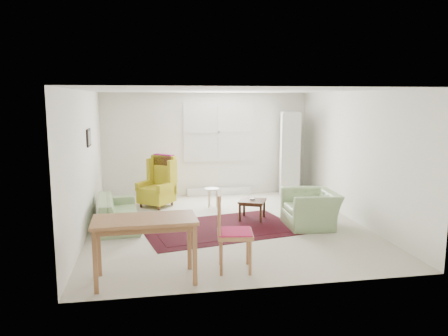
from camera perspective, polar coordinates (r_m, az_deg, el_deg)
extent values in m
cube|color=beige|center=(8.25, 0.37, -7.55)|extent=(5.00, 5.50, 0.01)
cube|color=white|center=(7.91, 0.39, 10.09)|extent=(5.00, 5.50, 0.01)
cube|color=white|center=(10.68, -2.30, 3.10)|extent=(5.00, 0.04, 2.50)
cube|color=white|center=(5.34, 5.73, -2.96)|extent=(5.00, 0.04, 2.50)
cube|color=white|center=(7.93, -17.70, 0.59)|extent=(0.04, 5.50, 2.50)
cube|color=white|center=(8.78, 16.64, 1.43)|extent=(0.04, 5.50, 2.50)
cube|color=white|center=(10.68, -0.69, 4.72)|extent=(1.72, 0.06, 1.42)
cube|color=white|center=(10.67, -0.69, 4.72)|extent=(1.60, 0.02, 1.30)
cube|color=silver|center=(10.83, -0.63, -3.03)|extent=(1.60, 0.12, 0.18)
cube|color=black|center=(8.37, -17.25, 3.80)|extent=(0.03, 0.42, 0.32)
cube|color=olive|center=(8.37, -17.15, 3.81)|extent=(0.01, 0.34, 0.24)
imported|color=#85A36C|center=(8.46, -13.63, -4.82)|extent=(0.88, 1.87, 0.73)
imported|color=#85A36C|center=(8.28, 11.24, -4.79)|extent=(0.94, 1.06, 0.80)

